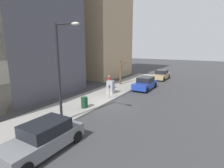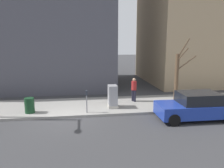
# 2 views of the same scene
# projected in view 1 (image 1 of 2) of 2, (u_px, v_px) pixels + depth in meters

# --- Properties ---
(ground_plane) EXTENTS (120.00, 120.00, 0.00)m
(ground_plane) POSITION_uv_depth(u_px,v_px,m) (107.00, 104.00, 16.16)
(ground_plane) COLOR #38383A
(sidewalk) EXTENTS (4.00, 36.00, 0.15)m
(sidewalk) POSITION_uv_depth(u_px,v_px,m) (89.00, 100.00, 17.12)
(sidewalk) COLOR gray
(sidewalk) RESTS_ON ground
(parked_car_tan) EXTENTS (1.99, 4.23, 1.52)m
(parked_car_tan) POSITION_uv_depth(u_px,v_px,m) (161.00, 75.00, 28.09)
(parked_car_tan) COLOR tan
(parked_car_tan) RESTS_ON ground
(parked_car_blue) EXTENTS (1.97, 4.22, 1.52)m
(parked_car_blue) POSITION_uv_depth(u_px,v_px,m) (145.00, 83.00, 21.61)
(parked_car_blue) COLOR #1E389E
(parked_car_blue) RESTS_ON ground
(parked_car_grey) EXTENTS (1.94, 4.21, 1.52)m
(parked_car_grey) POSITION_uv_depth(u_px,v_px,m) (44.00, 137.00, 8.79)
(parked_car_grey) COLOR slate
(parked_car_grey) RESTS_ON ground
(parking_meter) EXTENTS (0.14, 0.10, 1.35)m
(parking_meter) POSITION_uv_depth(u_px,v_px,m) (109.00, 90.00, 17.22)
(parking_meter) COLOR slate
(parking_meter) RESTS_ON sidewalk
(utility_box) EXTENTS (0.83, 0.61, 1.43)m
(utility_box) POSITION_uv_depth(u_px,v_px,m) (111.00, 87.00, 19.08)
(utility_box) COLOR #A8A399
(utility_box) RESTS_ON sidewalk
(streetlamp) EXTENTS (1.97, 0.32, 6.50)m
(streetlamp) POSITION_uv_depth(u_px,v_px,m) (61.00, 66.00, 11.19)
(streetlamp) COLOR black
(streetlamp) RESTS_ON sidewalk
(bare_tree) EXTENTS (0.94, 1.32, 4.38)m
(bare_tree) POSITION_uv_depth(u_px,v_px,m) (121.00, 71.00, 23.58)
(bare_tree) COLOR brown
(bare_tree) RESTS_ON sidewalk
(trash_bin) EXTENTS (0.56, 0.56, 0.90)m
(trash_bin) POSITION_uv_depth(u_px,v_px,m) (84.00, 102.00, 14.69)
(trash_bin) COLOR #14381E
(trash_bin) RESTS_ON sidewalk
(pedestrian_near_meter) EXTENTS (0.38, 0.36, 1.66)m
(pedestrian_near_meter) POSITION_uv_depth(u_px,v_px,m) (109.00, 81.00, 21.04)
(pedestrian_near_meter) COLOR #1E1E2D
(pedestrian_near_meter) RESTS_ON sidewalk
(office_tower_left) EXTENTS (10.06, 10.06, 22.26)m
(office_tower_left) POSITION_uv_depth(u_px,v_px,m) (94.00, 11.00, 30.01)
(office_tower_left) COLOR tan
(office_tower_left) RESTS_ON ground
(office_block_center) EXTENTS (10.58, 10.58, 19.70)m
(office_block_center) POSITION_uv_depth(u_px,v_px,m) (12.00, 1.00, 18.25)
(office_block_center) COLOR #4C4C56
(office_block_center) RESTS_ON ground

